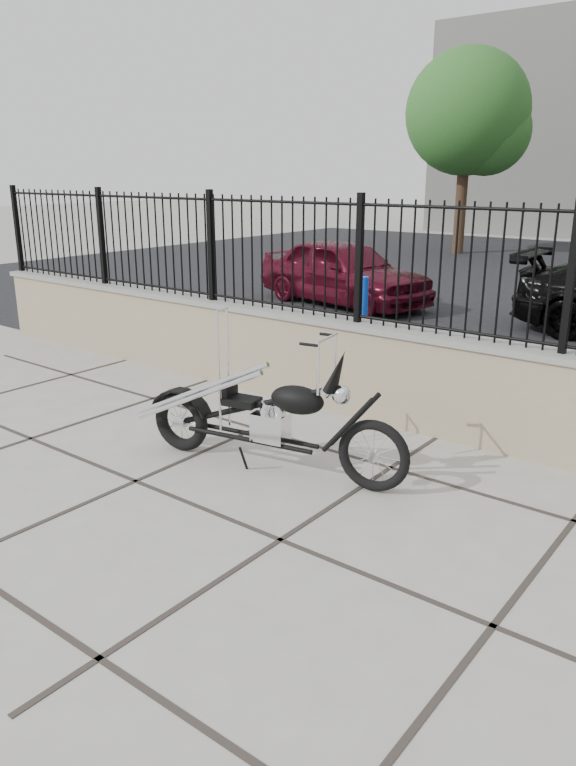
{
  "coord_description": "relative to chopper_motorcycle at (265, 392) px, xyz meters",
  "views": [
    {
      "loc": [
        2.57,
        -3.21,
        2.4
      ],
      "look_at": [
        -0.83,
        1.15,
        0.68
      ],
      "focal_mm": 32.0,
      "sensor_mm": 36.0,
      "label": 1
    }
  ],
  "objects": [
    {
      "name": "bollard_a",
      "position": [
        -1.38,
        3.72,
        -0.15
      ],
      "size": [
        0.13,
        0.13,
        1.06
      ],
      "primitive_type": "cylinder",
      "rotation": [
        0.0,
        0.0,
        -0.0
      ],
      "color": "#0D1BCC",
      "rests_on": "ground_plane"
    },
    {
      "name": "chopper_motorcycle",
      "position": [
        0.0,
        0.0,
        0.0
      ],
      "size": [
        2.3,
        0.82,
        1.36
      ],
      "primitive_type": null,
      "rotation": [
        0.0,
        0.0,
        0.19
      ],
      "color": "black",
      "rests_on": "ground_plane"
    },
    {
      "name": "car_red",
      "position": [
        -3.61,
        6.63,
        -0.07
      ],
      "size": [
        3.8,
        2.13,
        1.22
      ],
      "primitive_type": "imported",
      "rotation": [
        0.0,
        0.0,
        1.37
      ],
      "color": "#4E0B1B",
      "rests_on": "parking_lot"
    },
    {
      "name": "tree_left",
      "position": [
        -5.49,
        15.8,
        3.52
      ],
      "size": [
        3.55,
        3.55,
        5.99
      ],
      "rotation": [
        0.0,
        0.0,
        0.1
      ],
      "color": "#382619",
      "rests_on": "ground_plane"
    },
    {
      "name": "retaining_wall",
      "position": [
        0.83,
        1.65,
        -0.2
      ],
      "size": [
        14.0,
        0.36,
        0.96
      ],
      "primitive_type": "cube",
      "color": "gray",
      "rests_on": "ground_plane"
    },
    {
      "name": "iron_fence",
      "position": [
        0.83,
        1.65,
        0.88
      ],
      "size": [
        14.0,
        0.08,
        1.2
      ],
      "primitive_type": "cube",
      "color": "black",
      "rests_on": "retaining_wall"
    },
    {
      "name": "ground_plane",
      "position": [
        0.83,
        -0.85,
        -0.68
      ],
      "size": [
        90.0,
        90.0,
        0.0
      ],
      "primitive_type": "plane",
      "color": "#99968E",
      "rests_on": "ground"
    }
  ]
}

